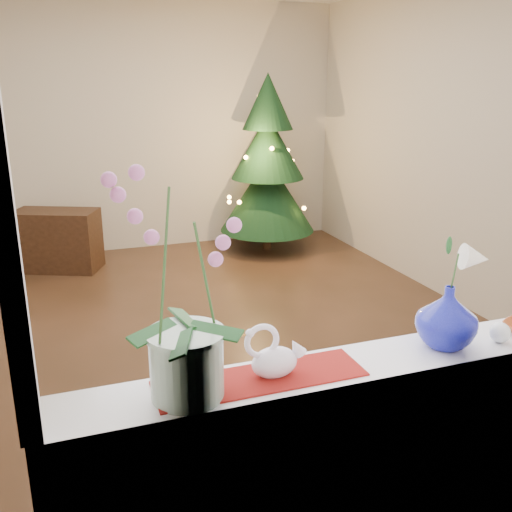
{
  "coord_description": "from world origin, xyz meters",
  "views": [
    {
      "loc": [
        -0.96,
        -3.93,
        1.86
      ],
      "look_at": [
        -0.05,
        -1.4,
        1.03
      ],
      "focal_mm": 40.0,
      "sensor_mm": 36.0,
      "label": 1
    }
  ],
  "objects_px": {
    "orchid_pot": "(184,287)",
    "side_table": "(57,240)",
    "xmas_tree": "(267,164)",
    "swan": "(275,351)",
    "blue_vase": "(448,312)",
    "paperweight": "(500,332)"
  },
  "relations": [
    {
      "from": "orchid_pot",
      "to": "side_table",
      "type": "xyz_separation_m",
      "value": [
        -0.35,
        4.36,
        -0.97
      ]
    },
    {
      "from": "xmas_tree",
      "to": "side_table",
      "type": "xyz_separation_m",
      "value": [
        -2.27,
        0.02,
        -0.66
      ]
    },
    {
      "from": "side_table",
      "to": "orchid_pot",
      "type": "bearing_deg",
      "value": -61.6
    },
    {
      "from": "orchid_pot",
      "to": "swan",
      "type": "xyz_separation_m",
      "value": [
        0.3,
        0.03,
        -0.27
      ]
    },
    {
      "from": "orchid_pot",
      "to": "blue_vase",
      "type": "bearing_deg",
      "value": 1.36
    },
    {
      "from": "swan",
      "to": "side_table",
      "type": "relative_size",
      "value": 0.26
    },
    {
      "from": "side_table",
      "to": "blue_vase",
      "type": "bearing_deg",
      "value": -49.25
    },
    {
      "from": "paperweight",
      "to": "side_table",
      "type": "relative_size",
      "value": 0.09
    },
    {
      "from": "swan",
      "to": "paperweight",
      "type": "relative_size",
      "value": 2.79
    },
    {
      "from": "xmas_tree",
      "to": "side_table",
      "type": "bearing_deg",
      "value": 179.48
    },
    {
      "from": "blue_vase",
      "to": "xmas_tree",
      "type": "distance_m",
      "value": 4.42
    },
    {
      "from": "blue_vase",
      "to": "orchid_pot",
      "type": "bearing_deg",
      "value": -178.64
    },
    {
      "from": "blue_vase",
      "to": "side_table",
      "type": "height_order",
      "value": "blue_vase"
    },
    {
      "from": "blue_vase",
      "to": "swan",
      "type": "bearing_deg",
      "value": 179.79
    },
    {
      "from": "paperweight",
      "to": "side_table",
      "type": "xyz_separation_m",
      "value": [
        -1.54,
        4.38,
        -0.65
      ]
    },
    {
      "from": "orchid_pot",
      "to": "swan",
      "type": "relative_size",
      "value": 3.35
    },
    {
      "from": "paperweight",
      "to": "xmas_tree",
      "type": "bearing_deg",
      "value": 80.5
    },
    {
      "from": "blue_vase",
      "to": "side_table",
      "type": "relative_size",
      "value": 0.33
    },
    {
      "from": "paperweight",
      "to": "orchid_pot",
      "type": "bearing_deg",
      "value": 179.03
    },
    {
      "from": "orchid_pot",
      "to": "swan",
      "type": "bearing_deg",
      "value": 4.9
    },
    {
      "from": "swan",
      "to": "side_table",
      "type": "xyz_separation_m",
      "value": [
        -0.65,
        4.33,
        -0.71
      ]
    },
    {
      "from": "orchid_pot",
      "to": "paperweight",
      "type": "distance_m",
      "value": 1.23
    }
  ]
}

